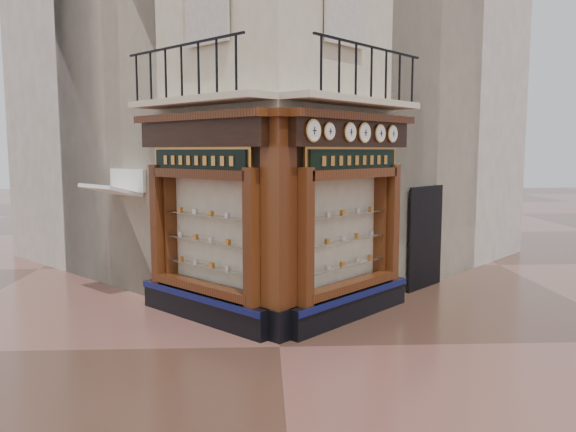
{
  "coord_description": "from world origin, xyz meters",
  "views": [
    {
      "loc": [
        -0.26,
        -9.11,
        3.28
      ],
      "look_at": [
        0.23,
        2.0,
        1.98
      ],
      "focal_mm": 35.0,
      "sensor_mm": 36.0,
      "label": 1
    }
  ],
  "objects": [
    {
      "name": "neighbour_right",
      "position": [
        2.47,
        8.63,
        5.5
      ],
      "size": [
        11.31,
        11.31,
        11.0
      ],
      "primitive_type": "cube",
      "rotation": [
        0.0,
        0.0,
        0.79
      ],
      "color": "beige",
      "rests_on": "ground"
    },
    {
      "name": "ground",
      "position": [
        0.0,
        0.0,
        0.0
      ],
      "size": [
        80.0,
        80.0,
        0.0
      ],
      "primitive_type": "plane",
      "color": "#452B20",
      "rests_on": "ground"
    },
    {
      "name": "clock_e",
      "position": [
        2.03,
        1.93,
        3.62
      ],
      "size": [
        0.29,
        0.29,
        0.36
      ],
      "rotation": [
        0.0,
        0.0,
        0.79
      ],
      "color": "#C88B42",
      "rests_on": "ground"
    },
    {
      "name": "clock_d",
      "position": [
        1.66,
        1.55,
        3.62
      ],
      "size": [
        0.31,
        0.31,
        0.39
      ],
      "rotation": [
        0.0,
        0.0,
        0.79
      ],
      "color": "#C88B42",
      "rests_on": "ground"
    },
    {
      "name": "main_building",
      "position": [
        0.0,
        6.16,
        6.0
      ],
      "size": [
        11.31,
        11.31,
        12.0
      ],
      "primitive_type": "cube",
      "rotation": [
        0.0,
        0.0,
        0.79
      ],
      "color": "beige",
      "rests_on": "ground"
    },
    {
      "name": "shopfront_right",
      "position": [
        1.41,
        1.57,
        1.98
      ],
      "size": [
        2.86,
        2.86,
        3.98
      ],
      "rotation": [
        0.0,
        0.0,
        0.79
      ],
      "color": "black",
      "rests_on": "ground"
    },
    {
      "name": "clock_a",
      "position": [
        0.59,
        0.48,
        3.62
      ],
      "size": [
        0.32,
        0.32,
        0.4
      ],
      "rotation": [
        0.0,
        0.0,
        0.79
      ],
      "color": "#C88B42",
      "rests_on": "ground"
    },
    {
      "name": "shopfront_left",
      "position": [
        -1.41,
        1.57,
        1.98
      ],
      "size": [
        2.86,
        2.86,
        3.98
      ],
      "rotation": [
        0.0,
        0.0,
        2.36
      ],
      "color": "black",
      "rests_on": "ground"
    },
    {
      "name": "signboard_left",
      "position": [
        -1.46,
        1.51,
        3.1
      ],
      "size": [
        2.04,
        2.04,
        0.55
      ],
      "rotation": [
        0.0,
        0.0,
        2.36
      ],
      "color": "#C38039",
      "rests_on": "ground"
    },
    {
      "name": "signboard_right",
      "position": [
        1.46,
        1.51,
        3.1
      ],
      "size": [
        2.07,
        2.07,
        0.55
      ],
      "rotation": [
        0.0,
        0.0,
        0.79
      ],
      "color": "#C38039",
      "rests_on": "ground"
    },
    {
      "name": "balcony",
      "position": [
        0.0,
        1.49,
        4.22
      ],
      "size": [
        5.94,
        2.97,
        1.03
      ],
      "color": "beige",
      "rests_on": "ground"
    },
    {
      "name": "clock_b",
      "position": [
        0.9,
        0.79,
        3.62
      ],
      "size": [
        0.26,
        0.26,
        0.31
      ],
      "rotation": [
        0.0,
        0.0,
        0.79
      ],
      "color": "#C88B42",
      "rests_on": "ground"
    },
    {
      "name": "neighbour_left",
      "position": [
        -2.47,
        8.63,
        5.5
      ],
      "size": [
        11.31,
        11.31,
        11.0
      ],
      "primitive_type": "cube",
      "rotation": [
        0.0,
        0.0,
        0.79
      ],
      "color": "beige",
      "rests_on": "ground"
    },
    {
      "name": "awning",
      "position": [
        -3.66,
        3.45,
        0.0
      ],
      "size": [
        1.54,
        1.54,
        0.28
      ],
      "primitive_type": null,
      "rotation": [
        0.26,
        0.0,
        2.36
      ],
      "color": "white",
      "rests_on": "ground"
    },
    {
      "name": "corner_pilaster",
      "position": [
        0.0,
        0.5,
        1.95
      ],
      "size": [
        0.85,
        0.85,
        3.98
      ],
      "rotation": [
        0.0,
        0.0,
        0.79
      ],
      "color": "black",
      "rests_on": "ground"
    },
    {
      "name": "clock_c",
      "position": [
        1.33,
        1.23,
        3.62
      ],
      "size": [
        0.29,
        0.29,
        0.36
      ],
      "rotation": [
        0.0,
        0.0,
        0.79
      ],
      "color": "#C88B42",
      "rests_on": "ground"
    },
    {
      "name": "clock_f",
      "position": [
        2.35,
        2.25,
        3.62
      ],
      "size": [
        0.28,
        0.28,
        0.35
      ],
      "rotation": [
        0.0,
        0.0,
        0.79
      ],
      "color": "#C88B42",
      "rests_on": "ground"
    }
  ]
}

